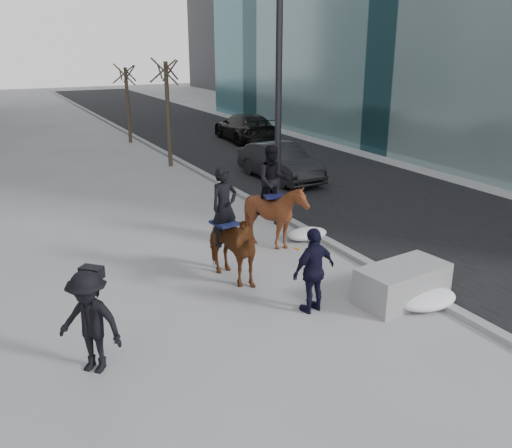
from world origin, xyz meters
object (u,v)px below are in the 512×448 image
car_near (280,162)px  mounted_left (227,240)px  planter (402,283)px  mounted_right (275,208)px

car_near → mounted_left: 9.52m
mounted_left → planter: bearing=-43.0°
mounted_left → car_near: bearing=53.0°
planter → mounted_right: 4.11m
car_near → planter: bearing=-108.7°
mounted_left → mounted_right: size_ratio=0.97×
planter → mounted_right: size_ratio=0.73×
planter → car_near: (2.94, 10.21, 0.32)m
car_near → mounted_right: (-3.74, -6.23, 0.37)m
car_near → mounted_left: (-5.72, -7.61, 0.26)m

